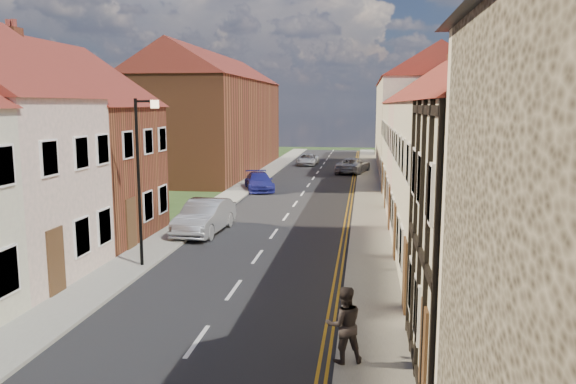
{
  "coord_description": "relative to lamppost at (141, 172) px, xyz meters",
  "views": [
    {
      "loc": [
        4.08,
        1.08,
        5.89
      ],
      "look_at": [
        0.41,
        27.86,
        1.69
      ],
      "focal_mm": 35.0,
      "sensor_mm": 36.0,
      "label": 1
    }
  ],
  "objects": [
    {
      "name": "car_distant_b",
      "position": [
        6.9,
        30.0,
        -2.86
      ],
      "size": [
        3.25,
        5.25,
        1.36
      ],
      "primitive_type": "imported",
      "rotation": [
        0.0,
        0.0,
        2.92
      ],
      "color": "#B1B3B9",
      "rests_on": "ground"
    },
    {
      "name": "block_left_far",
      "position": [
        -5.49,
        30.0,
        1.76
      ],
      "size": [
        8.3,
        24.2,
        10.5
      ],
      "color": "brown",
      "rests_on": "ground"
    },
    {
      "name": "cottage_r_white_far",
      "position": [
        13.11,
        14.3,
        0.94
      ],
      "size": [
        8.3,
        5.2,
        9.0
      ],
      "color": "#B3AE96",
      "rests_on": "ground"
    },
    {
      "name": "car_mid",
      "position": [
        0.61,
        5.78,
        -2.76
      ],
      "size": [
        1.97,
        4.82,
        1.55
      ],
      "primitive_type": "imported",
      "rotation": [
        0.0,
        0.0,
        -0.07
      ],
      "color": "#919398",
      "rests_on": "ground"
    },
    {
      "name": "cottage_r_cream_far",
      "position": [
        13.11,
        19.7,
        0.94
      ],
      "size": [
        8.3,
        6.0,
        9.0
      ],
      "color": "#B3AE96",
      "rests_on": "ground"
    },
    {
      "name": "pavement_left",
      "position": [
        -0.59,
        10.0,
        -3.48
      ],
      "size": [
        1.8,
        90.0,
        0.12
      ],
      "primitive_type": "cube",
      "color": "#A3A094",
      "rests_on": "ground"
    },
    {
      "name": "cottage_r_cream_mid",
      "position": [
        13.11,
        3.5,
        0.94
      ],
      "size": [
        8.3,
        5.2,
        9.0
      ],
      "color": "#B3AE96",
      "rests_on": "ground"
    },
    {
      "name": "car_distant",
      "position": [
        2.31,
        36.01,
        -2.98
      ],
      "size": [
        2.01,
        4.1,
        1.12
      ],
      "primitive_type": "imported",
      "rotation": [
        0.0,
        0.0,
        -0.04
      ],
      "color": "#B4B7BD",
      "rests_on": "ground"
    },
    {
      "name": "block_right_far",
      "position": [
        13.11,
        35.0,
        1.76
      ],
      "size": [
        8.3,
        24.2,
        10.5
      ],
      "color": "#B3AE96",
      "rests_on": "ground"
    },
    {
      "name": "cottage_r_pink",
      "position": [
        13.11,
        8.9,
        0.94
      ],
      "size": [
        8.3,
        6.0,
        9.0
      ],
      "color": "tan",
      "rests_on": "ground"
    },
    {
      "name": "lamppost",
      "position": [
        0.0,
        0.0,
        0.0
      ],
      "size": [
        0.88,
        0.15,
        6.0
      ],
      "color": "black",
      "rests_on": "pavement_left"
    },
    {
      "name": "pavement_right",
      "position": [
        8.21,
        10.0,
        -3.48
      ],
      "size": [
        1.8,
        90.0,
        0.12
      ],
      "primitive_type": "cube",
      "color": "#A3A094",
      "rests_on": "ground"
    },
    {
      "name": "car_far",
      "position": [
        0.67,
        19.0,
        -2.91
      ],
      "size": [
        2.98,
        4.66,
        1.26
      ],
      "primitive_type": "imported",
      "rotation": [
        0.0,
        0.0,
        0.31
      ],
      "color": "navy",
      "rests_on": "ground"
    },
    {
      "name": "road",
      "position": [
        3.81,
        10.0,
        -3.53
      ],
      "size": [
        7.0,
        90.0,
        0.02
      ],
      "primitive_type": "cube",
      "color": "black",
      "rests_on": "ground"
    },
    {
      "name": "cottage_r_white_near",
      "position": [
        13.11,
        -1.9,
        0.94
      ],
      "size": [
        8.3,
        6.0,
        9.0
      ],
      "color": "#B3AE96",
      "rests_on": "ground"
    },
    {
      "name": "cottage_l_pink",
      "position": [
        -5.49,
        3.85,
        0.83
      ],
      "size": [
        8.3,
        6.3,
        8.8
      ],
      "color": "brown",
      "rests_on": "ground"
    },
    {
      "name": "pedestrian_right",
      "position": [
        7.51,
        -6.84,
        -2.54
      ],
      "size": [
        1.01,
        0.89,
        1.77
      ],
      "primitive_type": "imported",
      "rotation": [
        0.0,
        0.0,
        3.43
      ],
      "color": "black",
      "rests_on": "pavement_right"
    }
  ]
}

